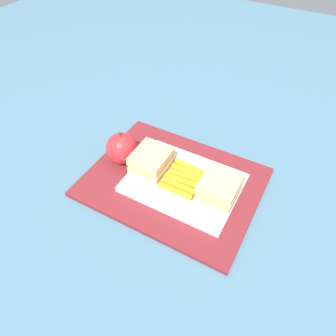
{
  "coord_description": "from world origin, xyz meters",
  "views": [
    {
      "loc": [
        -0.21,
        0.4,
        0.51
      ],
      "look_at": [
        0.01,
        0.0,
        0.04
      ],
      "focal_mm": 33.25,
      "sensor_mm": 36.0,
      "label": 1
    }
  ],
  "objects_px": {
    "apple": "(121,150)",
    "sandwich_half_right": "(151,161)",
    "carrot_sticks_bundle": "(184,179)",
    "sandwich_half_left": "(220,188)",
    "food_tray": "(184,183)"
  },
  "relations": [
    {
      "from": "food_tray",
      "to": "apple",
      "type": "distance_m",
      "value": 0.16
    },
    {
      "from": "sandwich_half_right",
      "to": "apple",
      "type": "xyz_separation_m",
      "value": [
        0.08,
        0.0,
        0.0
      ]
    },
    {
      "from": "food_tray",
      "to": "sandwich_half_right",
      "type": "height_order",
      "value": "sandwich_half_right"
    },
    {
      "from": "sandwich_half_right",
      "to": "apple",
      "type": "height_order",
      "value": "apple"
    },
    {
      "from": "food_tray",
      "to": "carrot_sticks_bundle",
      "type": "bearing_deg",
      "value": -5.32
    },
    {
      "from": "food_tray",
      "to": "sandwich_half_left",
      "type": "bearing_deg",
      "value": 180.0
    },
    {
      "from": "apple",
      "to": "sandwich_half_right",
      "type": "bearing_deg",
      "value": -177.14
    },
    {
      "from": "sandwich_half_left",
      "to": "sandwich_half_right",
      "type": "distance_m",
      "value": 0.16
    },
    {
      "from": "carrot_sticks_bundle",
      "to": "apple",
      "type": "height_order",
      "value": "apple"
    },
    {
      "from": "sandwich_half_right",
      "to": "carrot_sticks_bundle",
      "type": "xyz_separation_m",
      "value": [
        -0.08,
        -0.0,
        -0.02
      ]
    },
    {
      "from": "sandwich_half_right",
      "to": "apple",
      "type": "bearing_deg",
      "value": 2.86
    },
    {
      "from": "apple",
      "to": "carrot_sticks_bundle",
      "type": "bearing_deg",
      "value": -178.58
    },
    {
      "from": "food_tray",
      "to": "apple",
      "type": "height_order",
      "value": "apple"
    },
    {
      "from": "sandwich_half_left",
      "to": "carrot_sticks_bundle",
      "type": "relative_size",
      "value": 0.92
    },
    {
      "from": "food_tray",
      "to": "sandwich_half_left",
      "type": "xyz_separation_m",
      "value": [
        -0.08,
        0.0,
        0.03
      ]
    }
  ]
}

